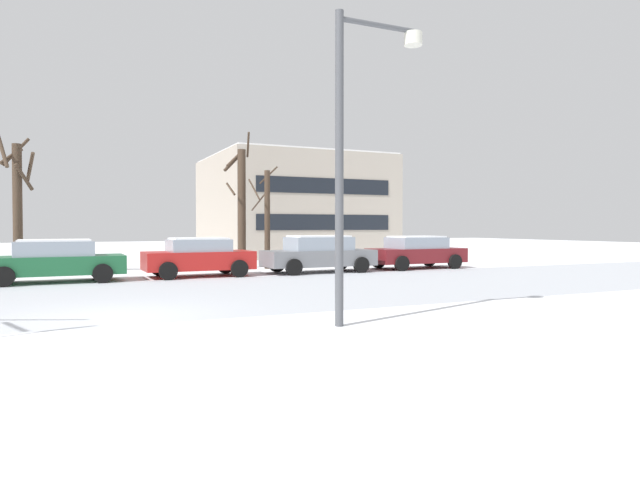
% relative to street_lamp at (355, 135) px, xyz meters
% --- Properties ---
extents(ground_plane, '(120.00, 120.00, 0.00)m').
position_rel_street_lamp_xyz_m(ground_plane, '(-4.24, 2.71, -3.59)').
color(ground_plane, white).
extents(road_surface, '(80.00, 8.68, 0.00)m').
position_rel_street_lamp_xyz_m(road_surface, '(-4.24, 6.04, -3.59)').
color(road_surface, '#B7BCC4').
rests_on(road_surface, ground).
extents(street_lamp, '(1.89, 0.36, 5.87)m').
position_rel_street_lamp_xyz_m(street_lamp, '(0.00, 0.00, 0.00)').
color(street_lamp, '#4C4F54').
rests_on(street_lamp, ground).
extents(parked_car_green, '(4.41, 2.08, 1.44)m').
position_rel_street_lamp_xyz_m(parked_car_green, '(-5.31, 11.22, -2.86)').
color(parked_car_green, '#1E6038').
rests_on(parked_car_green, ground).
extents(parked_car_red, '(3.98, 2.09, 1.45)m').
position_rel_street_lamp_xyz_m(parked_car_red, '(-0.47, 11.39, -2.85)').
color(parked_car_red, red).
rests_on(parked_car_red, ground).
extents(parked_car_gray, '(4.57, 2.06, 1.50)m').
position_rel_street_lamp_xyz_m(parked_car_gray, '(4.36, 11.20, -2.83)').
color(parked_car_gray, slate).
rests_on(parked_car_gray, ground).
extents(parked_car_maroon, '(4.32, 2.14, 1.44)m').
position_rel_street_lamp_xyz_m(parked_car_maroon, '(9.20, 11.36, -2.85)').
color(parked_car_maroon, maroon).
rests_on(parked_car_maroon, ground).
extents(tree_far_left, '(1.27, 1.37, 4.57)m').
position_rel_street_lamp_xyz_m(tree_far_left, '(3.12, 14.02, -1.33)').
color(tree_far_left, '#423326').
rests_on(tree_far_left, ground).
extents(tree_far_right, '(1.44, 1.43, 5.67)m').
position_rel_street_lamp_xyz_m(tree_far_right, '(-6.62, 14.63, -0.76)').
color(tree_far_right, '#423326').
rests_on(tree_far_right, ground).
extents(tree_far_mid, '(1.20, 1.38, 6.06)m').
position_rel_street_lamp_xyz_m(tree_far_mid, '(2.20, 14.86, -0.72)').
color(tree_far_mid, '#423326').
rests_on(tree_far_mid, ground).
extents(building_far_right, '(10.54, 10.41, 6.42)m').
position_rel_street_lamp_xyz_m(building_far_right, '(8.75, 25.05, -0.38)').
color(building_far_right, '#B2A899').
rests_on(building_far_right, ground).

